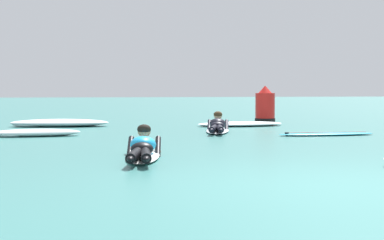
{
  "coord_description": "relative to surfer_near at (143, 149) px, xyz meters",
  "views": [
    {
      "loc": [
        -2.73,
        -6.11,
        1.06
      ],
      "look_at": [
        -0.37,
        5.59,
        0.44
      ],
      "focal_mm": 56.29,
      "sensor_mm": 36.0,
      "label": 1
    }
  ],
  "objects": [
    {
      "name": "channel_marker_buoy",
      "position": [
        5.03,
        9.33,
        0.33
      ],
      "size": [
        0.65,
        0.65,
        1.16
      ],
      "color": "red",
      "rests_on": "ground"
    },
    {
      "name": "ground_plane",
      "position": [
        1.67,
        7.08,
        -0.14
      ],
      "size": [
        120.0,
        120.0,
        0.0
      ],
      "primitive_type": "plane",
      "color": "#387A75"
    },
    {
      "name": "surfer_near",
      "position": [
        0.0,
        0.0,
        0.0
      ],
      "size": [
        0.84,
        2.53,
        0.54
      ],
      "color": "white",
      "rests_on": "ground"
    },
    {
      "name": "whitewater_mid_left",
      "position": [
        3.65,
        7.38,
        -0.08
      ],
      "size": [
        2.57,
        1.2,
        0.13
      ],
      "color": "white",
      "rests_on": "ground"
    },
    {
      "name": "surfer_far",
      "position": [
        2.45,
        5.2,
        -0.01
      ],
      "size": [
        1.15,
        2.67,
        0.53
      ],
      "color": "silver",
      "rests_on": "ground"
    },
    {
      "name": "drifting_surfboard",
      "position": [
        4.6,
        3.69,
        -0.11
      ],
      "size": [
        2.27,
        0.52,
        0.16
      ],
      "color": "#2DB2D1",
      "rests_on": "ground"
    },
    {
      "name": "whitewater_back",
      "position": [
        -1.37,
        8.22,
        -0.04
      ],
      "size": [
        2.83,
        1.38,
        0.21
      ],
      "color": "white",
      "rests_on": "ground"
    },
    {
      "name": "whitewater_front",
      "position": [
        -1.84,
        4.74,
        -0.06
      ],
      "size": [
        2.0,
        0.72,
        0.17
      ],
      "color": "white",
      "rests_on": "ground"
    }
  ]
}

